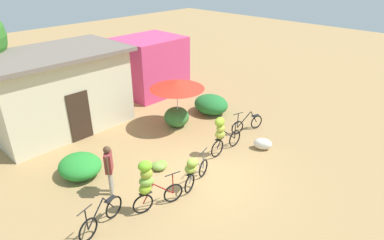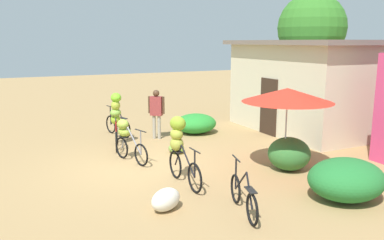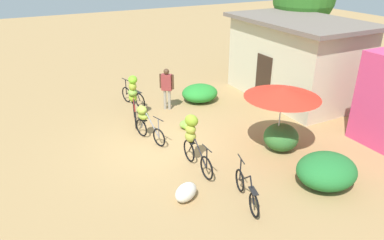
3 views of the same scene
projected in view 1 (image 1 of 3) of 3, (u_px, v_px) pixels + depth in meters
ground_plane at (203, 175)px, 11.15m from camera, size 60.00×60.00×0.00m
building_low at (58, 90)px, 13.68m from camera, size 5.75×3.66×3.31m
shop_pink at (150, 65)px, 17.55m from camera, size 3.20×2.80×2.97m
hedge_bush_front_left at (80, 166)px, 11.03m from camera, size 1.37×1.52×0.70m
hedge_bush_front_right at (177, 117)px, 14.29m from camera, size 1.08×1.09×0.85m
hedge_bush_mid at (211, 104)px, 15.50m from camera, size 1.45×1.67×0.87m
market_umbrella at (177, 84)px, 13.52m from camera, size 2.28×2.28×2.13m
bicycle_leftmost at (101, 217)px, 8.84m from camera, size 1.59×0.47×1.00m
bicycle_near_pile at (149, 182)px, 9.18m from camera, size 1.55×0.58×1.69m
bicycle_center_loaded at (193, 169)px, 10.27m from camera, size 1.53×0.52×1.15m
bicycle_by_shop at (222, 132)px, 11.98m from camera, size 1.73×0.44×1.55m
bicycle_rightmost at (247, 124)px, 13.87m from camera, size 1.58×0.48×0.96m
banana_pile_on_ground at (160, 166)px, 11.43m from camera, size 0.71×0.67×0.28m
produce_sack at (263, 144)px, 12.61m from camera, size 0.72×0.83×0.44m
person_vendor at (109, 165)px, 9.87m from camera, size 0.41×0.46×1.68m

